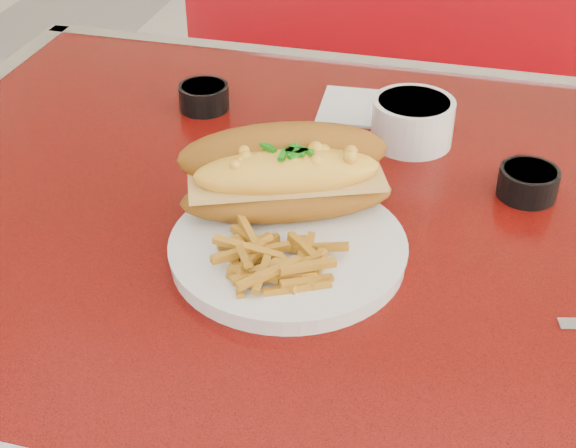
% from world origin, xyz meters
% --- Properties ---
extents(diner_table, '(1.23, 0.83, 0.77)m').
position_xyz_m(diner_table, '(0.00, 0.00, 0.61)').
color(diner_table, '#B5120B').
rests_on(diner_table, ground).
extents(booth_bench_far, '(1.20, 0.51, 0.90)m').
position_xyz_m(booth_bench_far, '(0.00, 0.81, 0.29)').
color(booth_bench_far, '#9C0A12').
rests_on(booth_bench_far, ground).
extents(dinner_plate, '(0.32, 0.32, 0.02)m').
position_xyz_m(dinner_plate, '(-0.08, -0.10, 0.78)').
color(dinner_plate, silver).
rests_on(dinner_plate, diner_table).
extents(mac_hoagie, '(0.25, 0.18, 0.10)m').
position_xyz_m(mac_hoagie, '(-0.10, -0.04, 0.83)').
color(mac_hoagie, '#8E5717').
rests_on(mac_hoagie, dinner_plate).
extents(fries_pile, '(0.10, 0.09, 0.03)m').
position_xyz_m(fries_pile, '(-0.08, -0.14, 0.80)').
color(fries_pile, orange).
rests_on(fries_pile, dinner_plate).
extents(fork, '(0.02, 0.15, 0.00)m').
position_xyz_m(fork, '(-0.03, -0.06, 0.79)').
color(fork, silver).
rests_on(fork, dinner_plate).
extents(gravy_ramekin, '(0.13, 0.13, 0.06)m').
position_xyz_m(gravy_ramekin, '(0.01, 0.17, 0.80)').
color(gravy_ramekin, silver).
rests_on(gravy_ramekin, diner_table).
extents(sauce_cup_left, '(0.08, 0.08, 0.03)m').
position_xyz_m(sauce_cup_left, '(-0.27, 0.19, 0.79)').
color(sauce_cup_left, black).
rests_on(sauce_cup_left, diner_table).
extents(sauce_cup_right, '(0.08, 0.08, 0.03)m').
position_xyz_m(sauce_cup_right, '(0.15, 0.08, 0.79)').
color(sauce_cup_right, black).
rests_on(sauce_cup_right, diner_table).
extents(paper_napkin, '(0.12, 0.12, 0.00)m').
position_xyz_m(paper_napkin, '(-0.07, 0.24, 0.77)').
color(paper_napkin, white).
rests_on(paper_napkin, diner_table).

